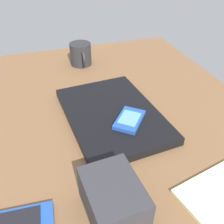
{
  "coord_description": "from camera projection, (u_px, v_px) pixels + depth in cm",
  "views": [
    {
      "loc": [
        49.05,
        -20.17,
        46.44
      ],
      "look_at": [
        -4.9,
        -2.96,
        5.0
      ],
      "focal_mm": 40.28,
      "sensor_mm": 36.0,
      "label": 1
    }
  ],
  "objects": [
    {
      "name": "cell_phone_on_desk",
      "position": [
        20.0,
        221.0,
        0.46
      ],
      "size": [
        5.76,
        12.28,
        1.3
      ],
      "color": "#1E479E",
      "rests_on": "desk_surface"
    },
    {
      "name": "desk_surface",
      "position": [
        128.0,
        130.0,
        0.69
      ],
      "size": [
        120.0,
        80.0,
        3.0
      ],
      "primitive_type": "cube",
      "color": "brown",
      "rests_on": "ground"
    },
    {
      "name": "desk_organizer",
      "position": [
        113.0,
        199.0,
        0.45
      ],
      "size": [
        13.28,
        10.51,
        8.06
      ],
      "primitive_type": "cube",
      "rotation": [
        0.0,
        0.0,
        0.08
      ],
      "color": "#2D2D33",
      "rests_on": "desk_surface"
    },
    {
      "name": "cell_phone_on_laptop",
      "position": [
        129.0,
        120.0,
        0.66
      ],
      "size": [
        11.39,
        10.91,
        1.18
      ],
      "color": "#1E479E",
      "rests_on": "laptop_closed"
    },
    {
      "name": "laptop_closed",
      "position": [
        112.0,
        114.0,
        0.71
      ],
      "size": [
        36.48,
        26.89,
        2.36
      ],
      "primitive_type": "cube",
      "rotation": [
        0.0,
        0.0,
        0.09
      ],
      "color": "black",
      "rests_on": "desk_surface"
    },
    {
      "name": "coffee_mug",
      "position": [
        81.0,
        54.0,
        0.97
      ],
      "size": [
        11.27,
        8.09,
        8.47
      ],
      "color": "#262628",
      "rests_on": "desk_surface"
    }
  ]
}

